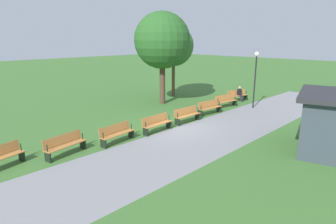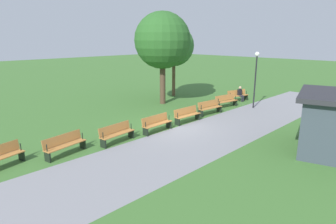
{
  "view_description": "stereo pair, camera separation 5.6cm",
  "coord_description": "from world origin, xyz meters",
  "px_view_note": "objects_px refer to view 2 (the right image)",
  "views": [
    {
      "loc": [
        11.48,
        10.75,
        4.95
      ],
      "look_at": [
        -0.0,
        -0.46,
        0.8
      ],
      "focal_mm": 30.7,
      "sensor_mm": 36.0,
      "label": 1
    },
    {
      "loc": [
        11.44,
        10.79,
        4.95
      ],
      "look_at": [
        -0.0,
        -0.46,
        0.8
      ],
      "focal_mm": 30.7,
      "sensor_mm": 36.0,
      "label": 2
    }
  ],
  "objects_px": {
    "bench_6": "(65,144)",
    "lamp_post": "(256,69)",
    "bench_0": "(238,95)",
    "tree_0": "(174,46)",
    "bench_5": "(117,133)",
    "kiosk": "(332,122)",
    "bench_2": "(210,107)",
    "person_seated": "(240,93)",
    "bench_1": "(226,101)",
    "bench_4": "(157,123)",
    "tree_1": "(162,41)",
    "bench_3": "(187,115)"
  },
  "relations": [
    {
      "from": "kiosk",
      "to": "bench_4",
      "type": "bearing_deg",
      "value": -81.34
    },
    {
      "from": "bench_1",
      "to": "bench_5",
      "type": "height_order",
      "value": "same"
    },
    {
      "from": "bench_2",
      "to": "bench_6",
      "type": "bearing_deg",
      "value": 4.05
    },
    {
      "from": "bench_2",
      "to": "kiosk",
      "type": "relative_size",
      "value": 0.43
    },
    {
      "from": "person_seated",
      "to": "tree_0",
      "type": "xyz_separation_m",
      "value": [
        2.15,
        -5.36,
        3.66
      ]
    },
    {
      "from": "bench_5",
      "to": "kiosk",
      "type": "relative_size",
      "value": 0.43
    },
    {
      "from": "bench_0",
      "to": "tree_0",
      "type": "xyz_separation_m",
      "value": [
        2.03,
        -5.19,
        3.82
      ]
    },
    {
      "from": "bench_4",
      "to": "tree_0",
      "type": "relative_size",
      "value": 0.32
    },
    {
      "from": "person_seated",
      "to": "lamp_post",
      "type": "xyz_separation_m",
      "value": [
        1.36,
        1.9,
        2.16
      ]
    },
    {
      "from": "tree_0",
      "to": "bench_5",
      "type": "bearing_deg",
      "value": 30.16
    },
    {
      "from": "bench_3",
      "to": "tree_0",
      "type": "distance_m",
      "value": 9.1
    },
    {
      "from": "kiosk",
      "to": "person_seated",
      "type": "bearing_deg",
      "value": -144.09
    },
    {
      "from": "kiosk",
      "to": "bench_3",
      "type": "bearing_deg",
      "value": -98.81
    },
    {
      "from": "bench_6",
      "to": "lamp_post",
      "type": "bearing_deg",
      "value": 163.41
    },
    {
      "from": "bench_2",
      "to": "bench_4",
      "type": "height_order",
      "value": "same"
    },
    {
      "from": "lamp_post",
      "to": "kiosk",
      "type": "bearing_deg",
      "value": 51.08
    },
    {
      "from": "bench_1",
      "to": "bench_4",
      "type": "relative_size",
      "value": 1.02
    },
    {
      "from": "bench_3",
      "to": "lamp_post",
      "type": "bearing_deg",
      "value": 172.61
    },
    {
      "from": "bench_2",
      "to": "bench_6",
      "type": "xyz_separation_m",
      "value": [
        10.01,
        -0.35,
        0.0
      ]
    },
    {
      "from": "bench_2",
      "to": "bench_3",
      "type": "bearing_deg",
      "value": 10.09
    },
    {
      "from": "person_seated",
      "to": "bench_1",
      "type": "bearing_deg",
      "value": 21.82
    },
    {
      "from": "person_seated",
      "to": "tree_1",
      "type": "bearing_deg",
      "value": -23.45
    },
    {
      "from": "lamp_post",
      "to": "bench_5",
      "type": "bearing_deg",
      "value": -6.13
    },
    {
      "from": "bench_4",
      "to": "person_seated",
      "type": "bearing_deg",
      "value": -177.06
    },
    {
      "from": "bench_2",
      "to": "tree_0",
      "type": "bearing_deg",
      "value": -109.58
    },
    {
      "from": "bench_3",
      "to": "tree_0",
      "type": "xyz_separation_m",
      "value": [
        -5.42,
        -6.24,
        3.82
      ]
    },
    {
      "from": "bench_2",
      "to": "kiosk",
      "type": "height_order",
      "value": "kiosk"
    },
    {
      "from": "person_seated",
      "to": "bench_2",
      "type": "bearing_deg",
      "value": 22.01
    },
    {
      "from": "bench_4",
      "to": "kiosk",
      "type": "xyz_separation_m",
      "value": [
        -3.45,
        7.55,
        0.89
      ]
    },
    {
      "from": "bench_1",
      "to": "bench_3",
      "type": "bearing_deg",
      "value": 16.15
    },
    {
      "from": "bench_2",
      "to": "person_seated",
      "type": "relative_size",
      "value": 1.63
    },
    {
      "from": "bench_3",
      "to": "tree_0",
      "type": "relative_size",
      "value": 0.32
    },
    {
      "from": "bench_6",
      "to": "kiosk",
      "type": "distance_m",
      "value": 11.72
    },
    {
      "from": "bench_3",
      "to": "kiosk",
      "type": "relative_size",
      "value": 0.42
    },
    {
      "from": "bench_3",
      "to": "lamp_post",
      "type": "distance_m",
      "value": 6.7
    },
    {
      "from": "bench_0",
      "to": "bench_5",
      "type": "relative_size",
      "value": 1.01
    },
    {
      "from": "bench_0",
      "to": "lamp_post",
      "type": "relative_size",
      "value": 0.49
    },
    {
      "from": "kiosk",
      "to": "bench_1",
      "type": "bearing_deg",
      "value": -132.55
    },
    {
      "from": "kiosk",
      "to": "bench_2",
      "type": "bearing_deg",
      "value": -117.36
    },
    {
      "from": "lamp_post",
      "to": "bench_1",
      "type": "bearing_deg",
      "value": -52.07
    },
    {
      "from": "bench_6",
      "to": "lamp_post",
      "type": "distance_m",
      "value": 13.99
    },
    {
      "from": "bench_2",
      "to": "lamp_post",
      "type": "relative_size",
      "value": 0.49
    },
    {
      "from": "tree_0",
      "to": "tree_1",
      "type": "distance_m",
      "value": 3.25
    },
    {
      "from": "bench_2",
      "to": "bench_3",
      "type": "xyz_separation_m",
      "value": [
        2.51,
        0.18,
        0.0
      ]
    },
    {
      "from": "bench_1",
      "to": "bench_3",
      "type": "xyz_separation_m",
      "value": [
        4.99,
        0.53,
        0.0
      ]
    },
    {
      "from": "bench_3",
      "to": "bench_6",
      "type": "relative_size",
      "value": 0.98
    },
    {
      "from": "bench_0",
      "to": "bench_5",
      "type": "bearing_deg",
      "value": 18.18
    },
    {
      "from": "lamp_post",
      "to": "kiosk",
      "type": "height_order",
      "value": "lamp_post"
    },
    {
      "from": "bench_5",
      "to": "lamp_post",
      "type": "relative_size",
      "value": 0.49
    },
    {
      "from": "bench_2",
      "to": "bench_4",
      "type": "bearing_deg",
      "value": 8.08
    }
  ]
}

